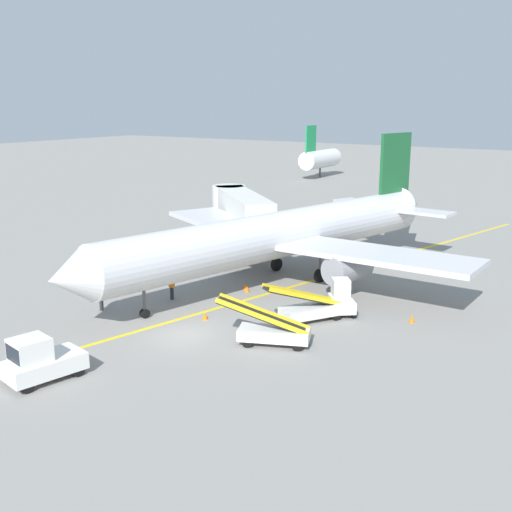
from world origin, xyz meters
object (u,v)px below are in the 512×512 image
Objects in this scene: pushback_tug at (40,361)px; baggage_tug_near_wing at (341,298)px; jet_bridge at (240,206)px; safety_cone_wingtip_right at (247,289)px; airliner at (284,234)px; ground_crew_wing_walker at (172,286)px; baggage_tug_by_cargo_door at (102,265)px; safety_cone_nose_left at (165,268)px; safety_cone_tail_area at (245,286)px; safety_cone_wingtip_left at (412,319)px; ground_crew_marshaller at (101,296)px; belt_loader_forward_hold at (272,331)px; belt_loader_aft_hold at (310,308)px; safety_cone_nose_right at (205,316)px.

pushback_tug is 18.08m from baggage_tug_near_wing.
safety_cone_wingtip_right is (8.63, -11.62, -3.32)m from jet_bridge.
ground_crew_wing_walker is at bearing -115.07° from airliner.
pushback_tug is at bearing -52.56° from baggage_tug_by_cargo_door.
safety_cone_nose_left is 1.00× the size of safety_cone_tail_area.
baggage_tug_by_cargo_door is at bearing -99.36° from jet_bridge.
safety_cone_wingtip_left is (22.51, 3.17, -0.71)m from baggage_tug_by_cargo_door.
baggage_tug_near_wing reaches higher than safety_cone_wingtip_right.
safety_cone_wingtip_right is (5.45, 8.16, -0.69)m from ground_crew_marshaller.
jet_bridge is 24.17m from belt_loader_forward_hold.
belt_loader_forward_hold reaches higher than ground_crew_marshaller.
jet_bridge reaches higher than belt_loader_forward_hold.
ground_crew_marshaller reaches higher than safety_cone_tail_area.
ground_crew_marshaller is (-11.77, -5.47, 0.13)m from belt_loader_aft_hold.
ground_crew_wing_walker is (7.77, -1.22, -0.02)m from baggage_tug_by_cargo_door.
belt_loader_aft_hold is (-0.07, 4.42, 0.00)m from belt_loader_forward_hold.
belt_loader_aft_hold reaches higher than safety_cone_nose_left.
baggage_tug_near_wing is 6.12× the size of safety_cone_nose_right.
jet_bridge is at bearing 126.13° from safety_cone_tail_area.
jet_bridge is 14.87m from baggage_tug_by_cargo_door.
ground_crew_marshaller is at bearing -123.75° from safety_cone_wingtip_right.
jet_bridge is at bearing 106.35° from pushback_tug.
ground_crew_marshaller is at bearing -148.53° from baggage_tug_near_wing.
baggage_tug_by_cargo_door is 22.74m from safety_cone_wingtip_left.
belt_loader_aft_hold reaches higher than ground_crew_marshaller.
jet_bridge is at bearing 128.73° from belt_loader_forward_hold.
ground_crew_marshaller is 9.83m from safety_cone_wingtip_right.
baggage_tug_by_cargo_door is 6.20× the size of safety_cone_wingtip_left.
pushback_tug is 10.99m from safety_cone_nose_right.
belt_loader_aft_hold is at bearing -25.29° from safety_cone_tail_area.
safety_cone_wingtip_left is (16.95, 8.51, -0.69)m from ground_crew_marshaller.
belt_loader_aft_hold is 15.08m from safety_cone_nose_left.
safety_cone_nose_left is at bearing 177.99° from safety_cone_wingtip_left.
safety_cone_nose_left is at bearing 142.97° from safety_cone_nose_right.
jet_bridge is 20.08m from baggage_tug_near_wing.
baggage_tug_by_cargo_door is 17.92m from belt_loader_forward_hold.
belt_loader_forward_hold is 5.58m from safety_cone_nose_right.
ground_crew_marshaller is at bearing -116.14° from airliner.
safety_cone_wingtip_left is at bearing -29.24° from jet_bridge.
jet_bridge is 25.38× the size of safety_cone_nose_left.
safety_cone_wingtip_left is 1.00× the size of safety_cone_wingtip_right.
baggage_tug_by_cargo_door is (-10.72, 14.00, -0.07)m from pushback_tug.
baggage_tug_near_wing is 0.99× the size of baggage_tug_by_cargo_door.
belt_loader_forward_hold reaches higher than safety_cone_nose_right.
baggage_tug_near_wing is at bearing 41.39° from safety_cone_nose_right.
safety_cone_wingtip_right is at bearing 99.20° from safety_cone_nose_right.
ground_crew_marshaller is at bearing -118.17° from ground_crew_wing_walker.
airliner reaches higher than safety_cone_wingtip_right.
jet_bridge reaches higher than belt_loader_aft_hold.
safety_cone_nose_right is at bearing 19.18° from ground_crew_marshaller.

